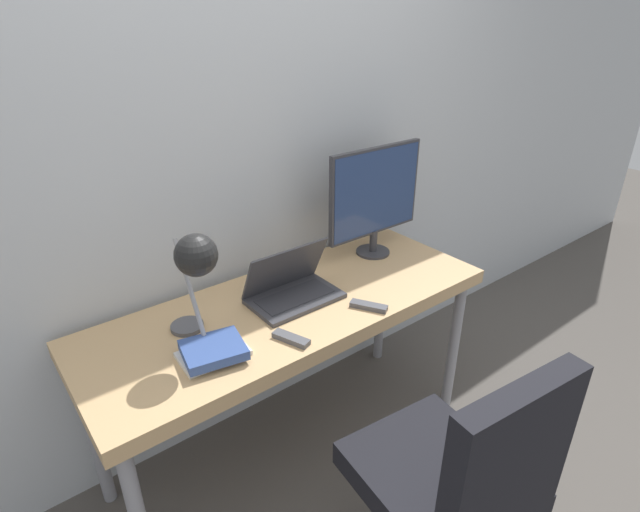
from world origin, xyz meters
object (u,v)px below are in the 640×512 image
object	(u,v)px
monitor	(375,196)
book_stack	(213,351)
desk_lamp	(195,263)
office_chair	(460,479)
laptop	(292,288)

from	to	relation	value
monitor	book_stack	world-z (taller)	monitor
desk_lamp	office_chair	size ratio (longest dim) A/B	0.42
monitor	desk_lamp	world-z (taller)	monitor
laptop	monitor	distance (m)	0.60
laptop	book_stack	world-z (taller)	laptop
book_stack	laptop	bearing A→B (deg)	19.56
monitor	book_stack	xyz separation A→B (m)	(-0.97, -0.26, -0.26)
desk_lamp	office_chair	distance (m)	1.03
laptop	desk_lamp	size ratio (longest dim) A/B	0.84
office_chair	desk_lamp	bearing A→B (deg)	117.42
desk_lamp	laptop	bearing A→B (deg)	10.89
office_chair	book_stack	distance (m)	0.86
laptop	monitor	size ratio (longest dim) A/B	0.69
monitor	office_chair	world-z (taller)	monitor
office_chair	book_stack	size ratio (longest dim) A/B	4.39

